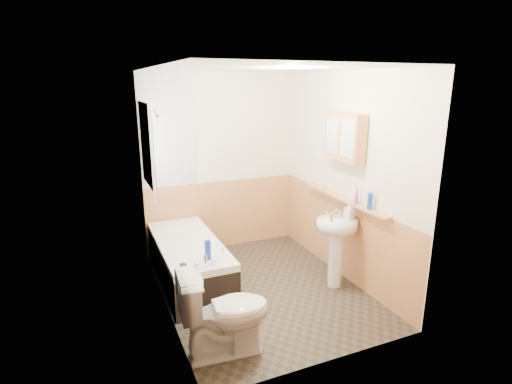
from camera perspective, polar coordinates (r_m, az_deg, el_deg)
floor at (r=4.87m, az=0.71°, el=-13.61°), size 2.80×2.80×0.00m
ceiling at (r=4.26m, az=0.83°, el=17.27°), size 2.80×2.80×0.00m
wall_back at (r=5.69m, az=-5.01°, el=4.05°), size 2.20×0.02×2.50m
wall_front at (r=3.22m, az=11.03°, el=-5.02°), size 2.20×0.02×2.50m
wall_left at (r=4.09m, az=-13.58°, el=-0.77°), size 0.02×2.80×2.50m
wall_right at (r=4.94m, az=12.62°, el=2.03°), size 0.02×2.80×2.50m
wainscot_right at (r=5.15m, az=11.93°, el=-6.13°), size 0.01×2.80×1.00m
wainscot_front at (r=3.56m, az=10.19°, el=-16.29°), size 2.20×0.01×1.00m
wainscot_back at (r=5.86m, az=-4.78°, el=-3.20°), size 2.20×0.01×1.00m
tile_cladding_left at (r=4.10m, az=-13.28°, el=-0.74°), size 0.01×2.80×2.50m
tile_return_back at (r=5.41m, az=-12.45°, el=8.54°), size 0.75×0.01×1.50m
window at (r=4.94m, az=-15.26°, el=6.58°), size 0.03×0.79×0.99m
bathtub at (r=4.98m, az=-9.57°, el=-9.61°), size 0.70×1.70×0.67m
shower_riser at (r=4.58m, az=-14.35°, el=6.84°), size 0.11×0.08×1.24m
toilet at (r=3.68m, az=-4.48°, el=-16.82°), size 0.85×0.52×0.79m
sink at (r=4.77m, az=11.43°, el=-6.53°), size 0.49×0.40×0.96m
pine_shelf at (r=4.89m, az=12.47°, el=-1.03°), size 0.10×1.56×0.03m
medicine_cabinet at (r=4.74m, az=12.56°, el=7.67°), size 0.15×0.61×0.55m
foam_can at (r=4.50m, az=15.96°, el=-1.25°), size 0.07×0.07×0.18m
green_bottle at (r=4.67m, az=14.22°, el=-0.13°), size 0.06×0.06×0.25m
black_jar at (r=5.28m, az=9.34°, el=0.77°), size 0.09×0.09×0.05m
soap_bottle at (r=4.70m, az=13.14°, el=-3.24°), size 0.15×0.22×0.09m
clear_bottle at (r=4.56m, az=10.72°, el=-3.67°), size 0.03×0.03×0.09m
blue_gel at (r=4.32m, az=-6.92°, el=-8.25°), size 0.06×0.04×0.22m
cream_jar at (r=4.20m, az=-10.35°, el=-10.39°), size 0.10×0.10×0.05m
orange_bottle at (r=4.46m, az=-4.83°, el=-8.34°), size 0.04×0.04×0.09m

